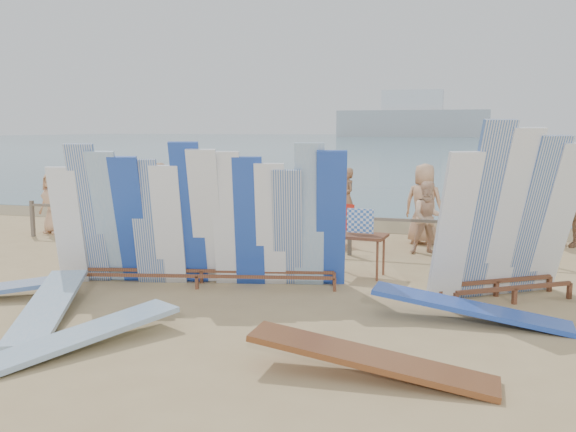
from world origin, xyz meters
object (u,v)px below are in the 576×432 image
(beachgoer_1, at_px, (163,197))
(beachgoer_6, at_px, (424,204))
(vendor_table, at_px, (360,254))
(beach_chair_left, at_px, (335,234))
(beachgoer_11, at_px, (125,189))
(beachgoer_extra_1, at_px, (134,190))
(beachgoer_3, at_px, (258,200))
(flat_board_c, at_px, (370,377))
(stroller, at_px, (324,226))
(side_surfboard_rack, at_px, (509,221))
(beachgoer_7, at_px, (347,198))
(beachgoer_0, at_px, (53,203))
(beachgoer_8, at_px, (429,218))
(beachgoer_9, at_px, (537,207))
(flat_board_a, at_px, (49,317))
(flat_board_b, at_px, (76,349))
(main_surfboard_rack, at_px, (198,222))
(flat_board_d, at_px, (469,322))
(beach_chair_right, at_px, (303,230))
(beachgoer_10, at_px, (570,213))

(beachgoer_1, relative_size, beachgoer_6, 0.95)
(vendor_table, relative_size, beach_chair_left, 1.28)
(beachgoer_11, distance_m, beachgoer_extra_1, 0.85)
(beachgoer_extra_1, bearing_deg, beachgoer_3, 55.07)
(flat_board_c, distance_m, stroller, 7.77)
(side_surfboard_rack, distance_m, beachgoer_7, 7.17)
(beachgoer_1, height_order, beachgoer_0, beachgoer_1)
(side_surfboard_rack, relative_size, beachgoer_3, 1.80)
(flat_board_c, distance_m, beachgoer_extra_1, 12.99)
(beachgoer_extra_1, bearing_deg, side_surfboard_rack, 33.63)
(side_surfboard_rack, bearing_deg, beachgoer_8, 79.40)
(beach_chair_left, bearing_deg, beachgoer_9, 48.20)
(stroller, distance_m, beachgoer_extra_1, 6.75)
(beachgoer_3, xyz_separation_m, beachgoer_extra_1, (-4.16, 0.72, 0.07))
(flat_board_a, relative_size, beachgoer_3, 1.72)
(flat_board_c, xyz_separation_m, beachgoer_7, (-2.13, 9.70, 0.82))
(vendor_table, distance_m, beachgoer_11, 10.13)
(flat_board_b, distance_m, beachgoer_1, 8.84)
(side_surfboard_rack, distance_m, beachgoer_6, 4.78)
(beachgoer_6, bearing_deg, flat_board_b, 80.18)
(beachgoer_1, relative_size, beachgoer_3, 1.14)
(flat_board_a, bearing_deg, beachgoer_9, 24.58)
(beachgoer_7, bearing_deg, beachgoer_0, -100.02)
(beachgoer_11, bearing_deg, beachgoer_0, -68.39)
(beachgoer_1, distance_m, beachgoer_8, 7.00)
(beachgoer_3, bearing_deg, stroller, -134.56)
(beachgoer_11, bearing_deg, stroller, 0.22)
(beachgoer_7, bearing_deg, main_surfboard_rack, -42.23)
(vendor_table, relative_size, flat_board_a, 0.46)
(flat_board_d, xyz_separation_m, beachgoer_3, (-5.44, 6.71, 0.78))
(beach_chair_right, distance_m, beachgoer_10, 6.12)
(beachgoer_8, bearing_deg, flat_board_d, -95.55)
(flat_board_c, xyz_separation_m, beachgoer_8, (0.18, 6.90, 0.78))
(flat_board_c, relative_size, beachgoer_extra_1, 1.58)
(flat_board_c, bearing_deg, main_surfboard_rack, 49.97)
(beachgoer_11, bearing_deg, flat_board_c, -25.72)
(side_surfboard_rack, relative_size, flat_board_d, 1.04)
(beach_chair_right, bearing_deg, side_surfboard_rack, -76.84)
(flat_board_b, relative_size, beachgoer_0, 1.74)
(main_surfboard_rack, relative_size, beach_chair_left, 5.12)
(beachgoer_9, bearing_deg, flat_board_a, -169.74)
(beachgoer_11, distance_m, beachgoer_8, 9.98)
(vendor_table, xyz_separation_m, beachgoer_extra_1, (-7.68, 5.21, 0.44))
(beachgoer_6, xyz_separation_m, beachgoer_8, (0.18, -1.17, -0.16))
(beachgoer_9, relative_size, beachgoer_8, 1.10)
(main_surfboard_rack, distance_m, beach_chair_left, 4.44)
(flat_board_a, height_order, beachgoer_9, beachgoer_9)
(beach_chair_right, distance_m, beachgoer_1, 4.02)
(flat_board_a, distance_m, beach_chair_left, 6.92)
(stroller, relative_size, beachgoer_10, 0.65)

